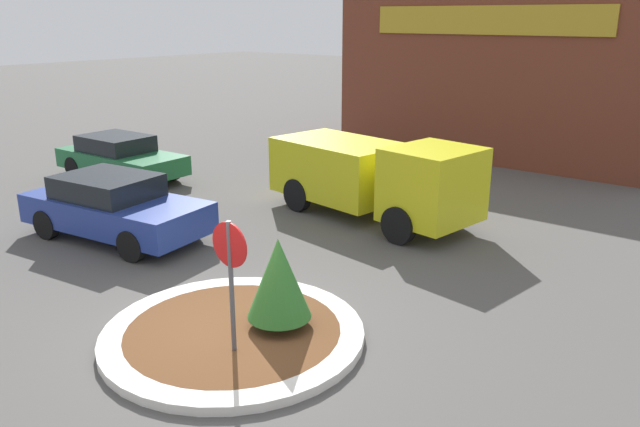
% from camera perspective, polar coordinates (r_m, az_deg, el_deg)
% --- Properties ---
extents(ground_plane, '(120.00, 120.00, 0.00)m').
position_cam_1_polar(ground_plane, '(10.10, -7.91, -11.16)').
color(ground_plane, '#514F4C').
extents(traffic_island, '(4.11, 4.11, 0.15)m').
position_cam_1_polar(traffic_island, '(10.06, -7.92, -10.80)').
color(traffic_island, silver).
rests_on(traffic_island, ground_plane).
extents(stop_sign, '(0.67, 0.07, 2.14)m').
position_cam_1_polar(stop_sign, '(8.89, -8.19, -4.77)').
color(stop_sign, '#4C4C51').
rests_on(stop_sign, ground_plane).
extents(island_shrub, '(1.02, 1.02, 1.46)m').
position_cam_1_polar(island_shrub, '(9.72, -3.80, -5.91)').
color(island_shrub, brown).
rests_on(island_shrub, traffic_island).
extents(utility_truck, '(5.70, 2.78, 2.05)m').
position_cam_1_polar(utility_truck, '(15.41, 4.74, 3.55)').
color(utility_truck, gold).
rests_on(utility_truck, ground_plane).
extents(storefront_building, '(11.42, 6.07, 5.52)m').
position_cam_1_polar(storefront_building, '(24.44, 17.48, 11.95)').
color(storefront_building, brown).
rests_on(storefront_building, ground_plane).
extents(parked_sedan_green, '(4.37, 1.95, 1.35)m').
position_cam_1_polar(parked_sedan_green, '(20.20, -17.80, 4.93)').
color(parked_sedan_green, '#1E6638').
rests_on(parked_sedan_green, ground_plane).
extents(parked_sedan_blue, '(4.57, 2.43, 1.45)m').
position_cam_1_polar(parked_sedan_blue, '(14.77, -18.28, 0.59)').
color(parked_sedan_blue, navy).
rests_on(parked_sedan_blue, ground_plane).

